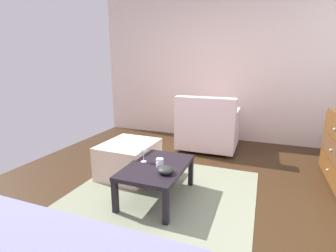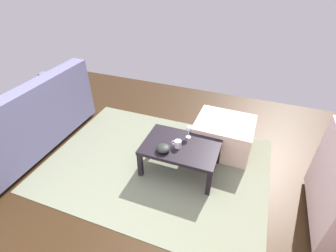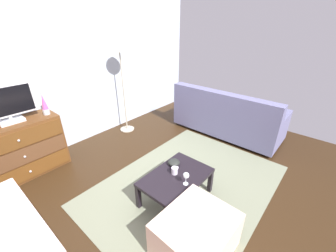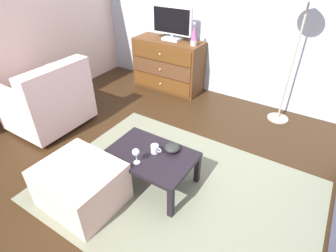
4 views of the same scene
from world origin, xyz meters
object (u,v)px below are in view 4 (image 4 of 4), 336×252
(mug, at_px, (155,149))
(dresser, at_px, (168,65))
(lava_lamp, at_px, (194,36))
(coffee_table, at_px, (151,158))
(ottoman, at_px, (81,185))
(armchair, at_px, (49,102))
(bowl_decorative, at_px, (172,148))
(standing_lamp, at_px, (308,6))
(wine_glass, at_px, (136,153))
(tv, at_px, (172,23))

(mug, bearing_deg, dresser, 118.87)
(lava_lamp, xyz_separation_m, mug, (0.60, -1.89, -0.54))
(coffee_table, distance_m, ottoman, 0.68)
(mug, height_order, armchair, armchair)
(coffee_table, relative_size, armchair, 0.92)
(ottoman, bearing_deg, bowl_decorative, 52.55)
(mug, bearing_deg, coffee_table, -119.29)
(lava_lamp, height_order, standing_lamp, standing_lamp)
(wine_glass, distance_m, standing_lamp, 2.47)
(wine_glass, xyz_separation_m, mug, (0.06, 0.21, -0.07))
(wine_glass, height_order, armchair, armchair)
(dresser, height_order, standing_lamp, standing_lamp)
(bowl_decorative, bearing_deg, coffee_table, -133.48)
(lava_lamp, bearing_deg, coffee_table, -73.38)
(coffee_table, xyz_separation_m, ottoman, (-0.39, -0.55, -0.11))
(lava_lamp, height_order, mug, lava_lamp)
(lava_lamp, bearing_deg, ottoman, -85.73)
(tv, height_order, coffee_table, tv)
(mug, height_order, standing_lamp, standing_lamp)
(armchair, bearing_deg, dresser, 70.08)
(lava_lamp, bearing_deg, armchair, -122.30)
(lava_lamp, bearing_deg, standing_lamp, -0.21)
(lava_lamp, relative_size, coffee_table, 0.39)
(armchair, relative_size, standing_lamp, 0.53)
(ottoman, bearing_deg, lava_lamp, 94.27)
(standing_lamp, bearing_deg, coffee_table, -112.77)
(tv, distance_m, ottoman, 2.75)
(lava_lamp, xyz_separation_m, ottoman, (0.19, -2.48, -0.74))
(dresser, height_order, ottoman, dresser)
(dresser, xyz_separation_m, coffee_table, (1.04, -1.98, -0.09))
(wine_glass, bearing_deg, coffee_table, 77.68)
(dresser, bearing_deg, bowl_decorative, -56.78)
(mug, bearing_deg, tv, 117.43)
(bowl_decorative, height_order, ottoman, bowl_decorative)
(coffee_table, bearing_deg, mug, 60.71)
(bowl_decorative, distance_m, standing_lamp, 2.17)
(tv, height_order, bowl_decorative, tv)
(tv, bearing_deg, ottoman, -76.79)
(mug, bearing_deg, standing_lamp, 67.40)
(dresser, height_order, lava_lamp, lava_lamp)
(mug, bearing_deg, bowl_decorative, 42.27)
(wine_glass, xyz_separation_m, standing_lamp, (0.84, 2.09, 0.99))
(tv, height_order, standing_lamp, standing_lamp)
(armchair, relative_size, ottoman, 1.30)
(lava_lamp, relative_size, wine_glass, 2.10)
(tv, xyz_separation_m, bowl_decorative, (1.14, -1.84, -0.67))
(coffee_table, distance_m, armchair, 1.71)
(tv, bearing_deg, lava_lamp, -9.27)
(tv, relative_size, ottoman, 0.95)
(lava_lamp, height_order, wine_glass, lava_lamp)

